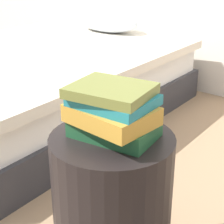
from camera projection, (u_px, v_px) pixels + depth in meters
name	position (u px, v px, depth m)	size (l,w,h in m)	color
bed	(40.00, 81.00, 2.68)	(1.62, 2.07, 0.62)	#2D2D33
side_table	(112.00, 210.00, 1.29)	(0.40, 0.40, 0.55)	black
book_forest	(114.00, 128.00, 1.18)	(0.25, 0.17, 0.05)	#1E512D
book_ochre	(112.00, 115.00, 1.14)	(0.25, 0.19, 0.05)	#B7842D
book_teal	(114.00, 100.00, 1.13)	(0.23, 0.19, 0.03)	#1E727F
book_olive	(112.00, 91.00, 1.11)	(0.23, 0.19, 0.03)	olive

